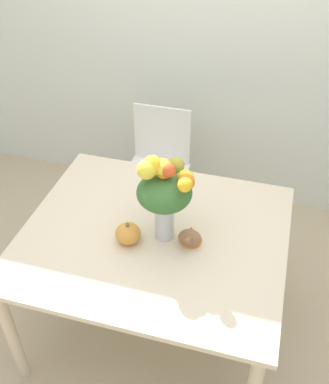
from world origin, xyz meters
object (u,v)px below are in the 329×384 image
(turkey_figurine, at_px, (191,235))
(dining_chair_near_window, at_px, (157,169))
(flower_vase, at_px, (165,191))
(pumpkin, at_px, (128,233))

(turkey_figurine, height_order, dining_chair_near_window, dining_chair_near_window)
(flower_vase, xyz_separation_m, turkey_figurine, (0.13, -0.02, -0.23))
(dining_chair_near_window, bearing_deg, pumpkin, -81.11)
(pumpkin, bearing_deg, turkey_figurine, 14.43)
(flower_vase, distance_m, pumpkin, 0.29)
(flower_vase, xyz_separation_m, pumpkin, (-0.16, -0.09, -0.22))
(pumpkin, relative_size, turkey_figurine, 0.82)
(turkey_figurine, bearing_deg, pumpkin, -165.57)
(pumpkin, bearing_deg, dining_chair_near_window, 98.66)
(flower_vase, height_order, pumpkin, flower_vase)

